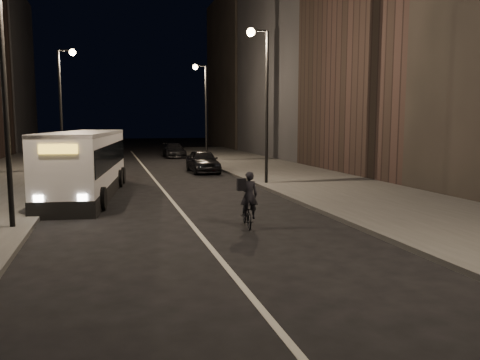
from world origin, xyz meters
TOP-DOWN VIEW (x-y plane):
  - ground at (0.00, 0.00)m, footprint 180.00×180.00m
  - sidewalk_right at (8.50, 14.00)m, footprint 7.00×70.00m
  - building_row_right at (16.00, 27.50)m, footprint 8.00×61.00m
  - streetlight_right_mid at (5.33, 12.00)m, footprint 1.20×0.44m
  - streetlight_right_far at (5.33, 28.00)m, footprint 1.20×0.44m
  - streetlight_left_near at (-5.33, 4.00)m, footprint 1.20×0.44m
  - streetlight_left_far at (-5.33, 22.00)m, footprint 1.20×0.44m
  - city_bus at (-3.60, 10.91)m, footprint 3.69×11.29m
  - cyclist_on_bicycle at (1.71, 2.55)m, footprint 0.76×1.67m
  - car_near at (3.60, 19.57)m, footprint 1.85×4.57m
  - car_mid at (-2.68, 23.63)m, footprint 1.72×3.95m
  - car_far at (3.60, 34.00)m, footprint 1.96×4.77m

SIDE VIEW (x-z plane):
  - ground at x=0.00m, z-range 0.00..0.00m
  - sidewalk_right at x=8.50m, z-range 0.00..0.16m
  - cyclist_on_bicycle at x=1.71m, z-range -0.31..1.54m
  - car_mid at x=-2.68m, z-range 0.00..1.26m
  - car_far at x=3.60m, z-range 0.00..1.38m
  - car_near at x=3.60m, z-range 0.00..1.56m
  - city_bus at x=-3.60m, z-range 0.13..3.13m
  - streetlight_right_mid at x=5.33m, z-range 1.30..9.42m
  - streetlight_right_far at x=5.33m, z-range 1.30..9.42m
  - streetlight_left_near at x=-5.33m, z-range 1.30..9.42m
  - streetlight_left_far at x=-5.33m, z-range 1.30..9.42m
  - building_row_right at x=16.00m, z-range 0.00..21.00m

